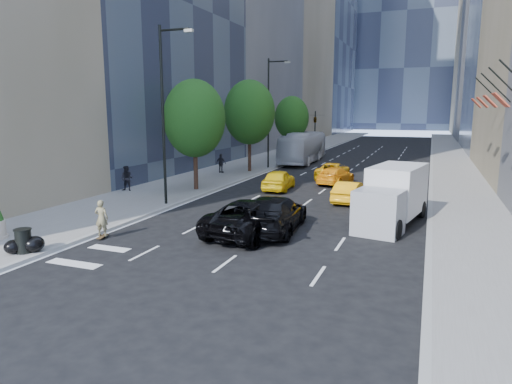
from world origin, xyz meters
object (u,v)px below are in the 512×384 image
at_px(skateboarder, 102,221).
at_px(black_sedan_mercedes, 274,214).
at_px(city_bus, 303,148).
at_px(box_truck, 393,196).
at_px(black_sedan_lincoln, 253,217).
at_px(trash_can, 23,241).

bearing_deg(skateboarder, black_sedan_mercedes, -163.90).
height_order(city_bus, box_truck, city_bus).
xyz_separation_m(black_sedan_lincoln, box_truck, (5.72, 4.09, 0.64)).
bearing_deg(city_bus, skateboarder, -93.21).
bearing_deg(black_sedan_lincoln, box_truck, -136.37).
distance_m(city_bus, trash_can, 34.37).
bearing_deg(black_sedan_lincoln, skateboarder, 35.37).
bearing_deg(black_sedan_lincoln, trash_can, 49.06).
bearing_deg(trash_can, skateboarder, 69.49).
height_order(black_sedan_lincoln, black_sedan_mercedes, black_sedan_mercedes).
bearing_deg(box_truck, black_sedan_mercedes, -136.01).
bearing_deg(skateboarder, black_sedan_lincoln, -166.98).
bearing_deg(skateboarder, box_truck, -162.75).
height_order(black_sedan_mercedes, city_bus, city_bus).
distance_m(skateboarder, black_sedan_lincoln, 6.68).
bearing_deg(city_bus, box_truck, -67.42).
relative_size(black_sedan_mercedes, city_bus, 0.50).
relative_size(black_sedan_lincoln, black_sedan_mercedes, 1.01).
bearing_deg(skateboarder, city_bus, -105.47).
height_order(black_sedan_lincoln, city_bus, city_bus).
relative_size(black_sedan_mercedes, trash_can, 6.32).
relative_size(black_sedan_mercedes, box_truck, 0.92).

